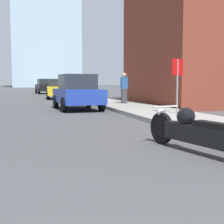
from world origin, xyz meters
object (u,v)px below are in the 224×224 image
object	(u,v)px
parked_car_yellow	(59,89)
pedestrian	(124,88)
parked_car_black	(45,86)
stop_sign	(177,76)
motorcycle	(196,131)
parked_car_blue	(77,92)

from	to	relation	value
parked_car_yellow	pedestrian	size ratio (longest dim) A/B	2.50
parked_car_black	pedestrian	xyz separation A→B (m)	(2.93, -21.89, 0.13)
stop_sign	motorcycle	bearing A→B (deg)	-114.14
parked_car_yellow	parked_car_black	bearing A→B (deg)	94.52
parked_car_black	stop_sign	world-z (taller)	stop_sign
parked_car_blue	stop_sign	bearing A→B (deg)	-57.80
parked_car_black	pedestrian	bearing A→B (deg)	-86.97
parked_car_blue	pedestrian	bearing A→B (deg)	26.62
stop_sign	parked_car_yellow	bearing A→B (deg)	100.62
stop_sign	pedestrian	size ratio (longest dim) A/B	1.19
parked_car_yellow	pedestrian	distance (m)	9.40
motorcycle	parked_car_black	world-z (taller)	parked_car_black
motorcycle	pedestrian	distance (m)	11.71
parked_car_black	pedestrian	distance (m)	22.09
parked_car_blue	parked_car_black	size ratio (longest dim) A/B	0.85
parked_car_blue	parked_car_yellow	size ratio (longest dim) A/B	0.93
stop_sign	parked_car_blue	bearing A→B (deg)	125.27
motorcycle	pedestrian	world-z (taller)	pedestrian
parked_car_yellow	parked_car_black	size ratio (longest dim) A/B	0.91
parked_car_blue	stop_sign	size ratio (longest dim) A/B	1.96
motorcycle	stop_sign	world-z (taller)	stop_sign
motorcycle	parked_car_blue	distance (m)	9.85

